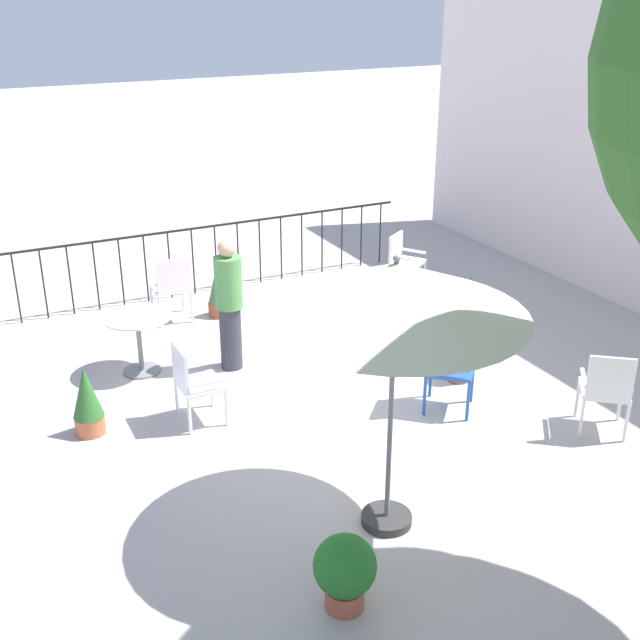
% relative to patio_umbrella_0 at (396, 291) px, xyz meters
% --- Properties ---
extents(ground_plane, '(60.00, 60.00, 0.00)m').
position_rel_patio_umbrella_0_xyz_m(ground_plane, '(-2.31, 0.60, -2.15)').
color(ground_plane, '#B2A8A7').
extents(terrace_railing, '(0.03, 6.01, 1.01)m').
position_rel_patio_umbrella_0_xyz_m(terrace_railing, '(-5.98, 0.60, -1.47)').
color(terrace_railing, black).
rests_on(terrace_railing, ground).
extents(patio_umbrella_0, '(2.10, 2.10, 2.44)m').
position_rel_patio_umbrella_0_xyz_m(patio_umbrella_0, '(0.00, 0.00, 0.00)').
color(patio_umbrella_0, '#2D2D2D').
rests_on(patio_umbrella_0, ground).
extents(cafe_table_0, '(0.80, 0.80, 0.73)m').
position_rel_patio_umbrella_0_xyz_m(cafe_table_0, '(-3.79, -1.14, -1.64)').
color(cafe_table_0, white).
rests_on(cafe_table_0, ground).
extents(patio_chair_0, '(0.68, 0.68, 0.97)m').
position_rel_patio_umbrella_0_xyz_m(patio_chair_0, '(-1.49, 1.56, -1.59)').
color(patio_chair_0, '#23509B').
rests_on(patio_chair_0, ground).
extents(patio_chair_1, '(0.66, 0.66, 0.93)m').
position_rel_patio_umbrella_0_xyz_m(patio_chair_1, '(-0.29, 2.74, -1.62)').
color(patio_chair_1, silver).
rests_on(patio_chair_1, ground).
extents(patio_chair_2, '(0.49, 0.49, 0.94)m').
position_rel_patio_umbrella_0_xyz_m(patio_chair_2, '(-5.09, -0.34, -1.60)').
color(patio_chair_2, white).
rests_on(patio_chair_2, ground).
extents(patio_chair_3, '(0.50, 0.44, 0.89)m').
position_rel_patio_umbrella_0_xyz_m(patio_chair_3, '(-2.39, -0.94, -1.64)').
color(patio_chair_3, white).
rests_on(patio_chair_3, ground).
extents(patio_chair_4, '(0.61, 0.61, 0.85)m').
position_rel_patio_umbrella_0_xyz_m(patio_chair_4, '(-4.76, 3.11, -1.65)').
color(patio_chair_4, white).
rests_on(patio_chair_4, ground).
extents(potted_plant_0, '(0.27, 0.27, 0.52)m').
position_rel_patio_umbrella_0_xyz_m(potted_plant_0, '(-1.92, 2.12, -1.88)').
color(potted_plant_0, brown).
rests_on(potted_plant_0, ground).
extents(potted_plant_1, '(0.24, 0.24, 0.69)m').
position_rel_patio_umbrella_0_xyz_m(potted_plant_1, '(-3.30, 3.28, -1.81)').
color(potted_plant_1, '#C26544').
rests_on(potted_plant_1, ground).
extents(potted_plant_2, '(0.29, 0.29, 0.75)m').
position_rel_patio_umbrella_0_xyz_m(potted_plant_2, '(-5.01, 0.28, -1.79)').
color(potted_plant_2, brown).
rests_on(potted_plant_2, ground).
extents(potted_plant_3, '(0.48, 0.48, 0.62)m').
position_rel_patio_umbrella_0_xyz_m(potted_plant_3, '(0.73, -0.80, -1.81)').
color(potted_plant_3, '#9D4F38').
rests_on(potted_plant_3, ground).
extents(potted_plant_4, '(0.26, 0.26, 0.51)m').
position_rel_patio_umbrella_0_xyz_m(potted_plant_4, '(-4.01, 1.54, -1.87)').
color(potted_plant_4, brown).
rests_on(potted_plant_4, ground).
extents(potted_plant_5, '(0.32, 0.32, 0.75)m').
position_rel_patio_umbrella_0_xyz_m(potted_plant_5, '(-2.64, -1.98, -1.77)').
color(potted_plant_5, '#B7613D').
rests_on(potted_plant_5, ground).
extents(standing_person, '(0.42, 0.42, 1.62)m').
position_rel_patio_umbrella_0_xyz_m(standing_person, '(-3.43, -0.13, -1.32)').
color(standing_person, '#33333D').
rests_on(standing_person, ground).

